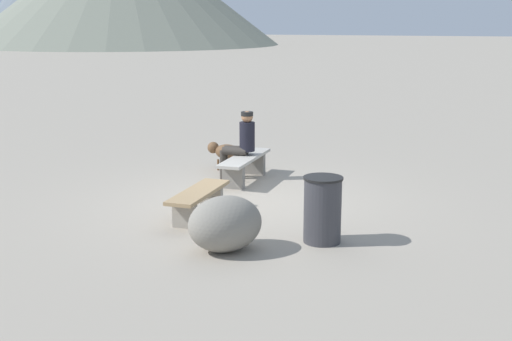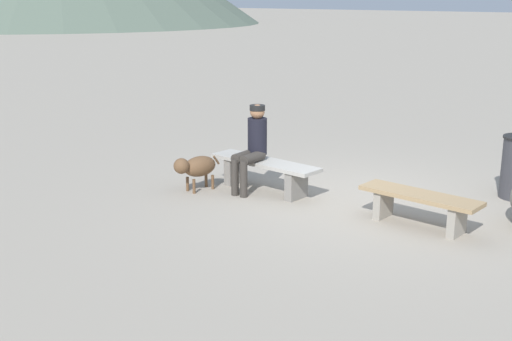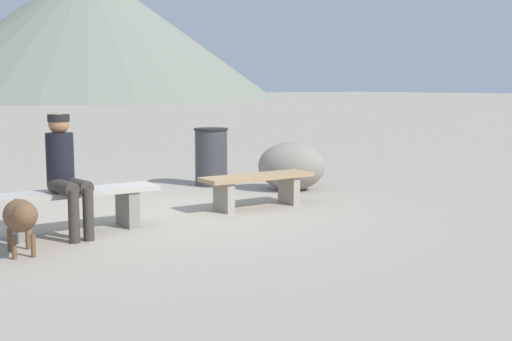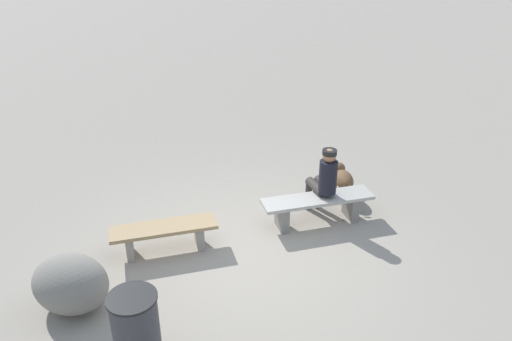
{
  "view_description": "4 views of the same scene",
  "coord_description": "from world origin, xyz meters",
  "px_view_note": "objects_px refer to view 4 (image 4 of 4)",
  "views": [
    {
      "loc": [
        -10.17,
        -3.32,
        2.96
      ],
      "look_at": [
        -1.3,
        -0.61,
        0.84
      ],
      "focal_mm": 47.26,
      "sensor_mm": 36.0,
      "label": 1
    },
    {
      "loc": [
        -4.48,
        7.55,
        2.81
      ],
      "look_at": [
        0.51,
        1.62,
        0.71
      ],
      "focal_mm": 45.31,
      "sensor_mm": 36.0,
      "label": 2
    },
    {
      "loc": [
        3.91,
        7.3,
        1.57
      ],
      "look_at": [
        -0.93,
        0.57,
        0.52
      ],
      "focal_mm": 47.27,
      "sensor_mm": 36.0,
      "label": 3
    },
    {
      "loc": [
        -1.57,
        -5.76,
        4.28
      ],
      "look_at": [
        0.75,
        1.85,
        0.35
      ],
      "focal_mm": 34.39,
      "sensor_mm": 36.0,
      "label": 4
    }
  ],
  "objects_px": {
    "bench_right": "(317,205)",
    "dog": "(343,178)",
    "trash_bin": "(136,330)",
    "boulder": "(71,283)",
    "bench_left": "(164,233)",
    "seated_person": "(324,178)"
  },
  "relations": [
    {
      "from": "bench_left",
      "to": "boulder",
      "type": "distance_m",
      "value": 1.53
    },
    {
      "from": "bench_left",
      "to": "bench_right",
      "type": "xyz_separation_m",
      "value": [
        2.45,
        0.07,
        0.01
      ]
    },
    {
      "from": "bench_right",
      "to": "dog",
      "type": "distance_m",
      "value": 1.01
    },
    {
      "from": "boulder",
      "to": "seated_person",
      "type": "bearing_deg",
      "value": 15.28
    },
    {
      "from": "bench_right",
      "to": "trash_bin",
      "type": "bearing_deg",
      "value": -143.96
    },
    {
      "from": "dog",
      "to": "trash_bin",
      "type": "bearing_deg",
      "value": 135.01
    },
    {
      "from": "seated_person",
      "to": "bench_left",
      "type": "bearing_deg",
      "value": 179.22
    },
    {
      "from": "bench_right",
      "to": "dog",
      "type": "bearing_deg",
      "value": 42.06
    },
    {
      "from": "bench_right",
      "to": "seated_person",
      "type": "distance_m",
      "value": 0.44
    },
    {
      "from": "seated_person",
      "to": "trash_bin",
      "type": "bearing_deg",
      "value": -149.9
    },
    {
      "from": "dog",
      "to": "bench_right",
      "type": "bearing_deg",
      "value": 139.72
    },
    {
      "from": "bench_right",
      "to": "boulder",
      "type": "bearing_deg",
      "value": -164.35
    },
    {
      "from": "bench_right",
      "to": "dog",
      "type": "relative_size",
      "value": 2.26
    },
    {
      "from": "bench_right",
      "to": "boulder",
      "type": "height_order",
      "value": "boulder"
    },
    {
      "from": "trash_bin",
      "to": "boulder",
      "type": "xyz_separation_m",
      "value": [
        -0.71,
        1.13,
        -0.09
      ]
    },
    {
      "from": "bench_left",
      "to": "bench_right",
      "type": "relative_size",
      "value": 0.85
    },
    {
      "from": "bench_right",
      "to": "trash_bin",
      "type": "relative_size",
      "value": 2.02
    },
    {
      "from": "bench_left",
      "to": "dog",
      "type": "relative_size",
      "value": 1.93
    },
    {
      "from": "seated_person",
      "to": "dog",
      "type": "distance_m",
      "value": 0.91
    },
    {
      "from": "seated_person",
      "to": "trash_bin",
      "type": "relative_size",
      "value": 1.42
    },
    {
      "from": "bench_left",
      "to": "boulder",
      "type": "relative_size",
      "value": 1.55
    },
    {
      "from": "trash_bin",
      "to": "dog",
      "type": "bearing_deg",
      "value": 35.92
    }
  ]
}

